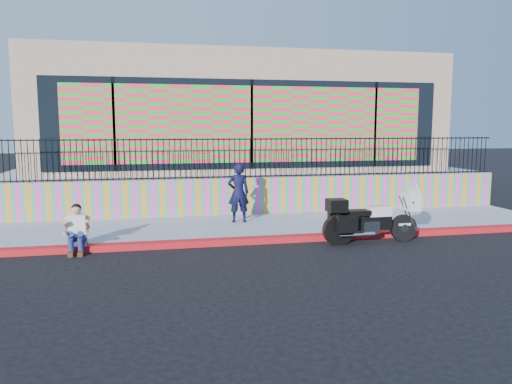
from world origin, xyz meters
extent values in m
plane|color=black|center=(0.00, 0.00, 0.00)|extent=(90.00, 90.00, 0.00)
cube|color=red|center=(0.00, 0.00, 0.07)|extent=(16.00, 0.30, 0.15)
cube|color=#919AAE|center=(0.00, 1.65, 0.07)|extent=(16.00, 3.00, 0.15)
cube|color=#FF43AD|center=(0.00, 3.25, 0.70)|extent=(16.00, 0.20, 1.10)
cube|color=#919AAE|center=(0.00, 8.35, 0.62)|extent=(16.00, 10.00, 1.25)
cube|color=tan|center=(0.00, 8.15, 3.25)|extent=(14.00, 8.00, 4.00)
cube|color=black|center=(0.00, 4.13, 2.85)|extent=(12.60, 0.04, 2.80)
cube|color=#F73651|center=(0.00, 4.10, 2.85)|extent=(11.48, 0.02, 2.40)
cylinder|color=black|center=(2.83, -0.51, 0.33)|extent=(0.65, 0.14, 0.65)
cylinder|color=black|center=(1.15, -0.51, 0.33)|extent=(0.65, 0.14, 0.65)
cube|color=black|center=(1.99, -0.51, 0.50)|extent=(0.94, 0.28, 0.34)
cube|color=silver|center=(1.94, -0.51, 0.40)|extent=(0.40, 0.34, 0.30)
cube|color=silver|center=(2.17, -0.51, 0.77)|extent=(0.55, 0.32, 0.24)
cube|color=black|center=(1.64, -0.51, 0.75)|extent=(0.55, 0.34, 0.12)
cube|color=silver|center=(3.01, -0.51, 0.97)|extent=(0.30, 0.52, 0.42)
cube|color=silver|center=(3.05, -0.51, 1.29)|extent=(0.18, 0.46, 0.33)
cube|color=black|center=(1.10, -0.51, 0.94)|extent=(0.44, 0.42, 0.30)
cube|color=black|center=(1.25, -0.81, 0.55)|extent=(0.48, 0.18, 0.40)
cube|color=black|center=(1.25, -0.22, 0.55)|extent=(0.48, 0.18, 0.40)
cube|color=silver|center=(2.83, -0.51, 0.43)|extent=(0.32, 0.16, 0.06)
imported|color=black|center=(-0.81, 1.99, 0.97)|extent=(0.60, 0.39, 1.64)
cube|color=navy|center=(-4.80, 0.10, 0.24)|extent=(0.36, 0.28, 0.18)
cube|color=white|center=(-4.80, 0.06, 0.59)|extent=(0.38, 0.27, 0.54)
sphere|color=tan|center=(-4.80, 0.02, 0.95)|extent=(0.21, 0.21, 0.21)
cube|color=#472814|center=(-4.90, -0.34, 0.05)|extent=(0.11, 0.26, 0.10)
cube|color=#472814|center=(-4.70, -0.34, 0.05)|extent=(0.11, 0.26, 0.10)
camera|label=1|loc=(-3.17, -11.45, 2.79)|focal=35.00mm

